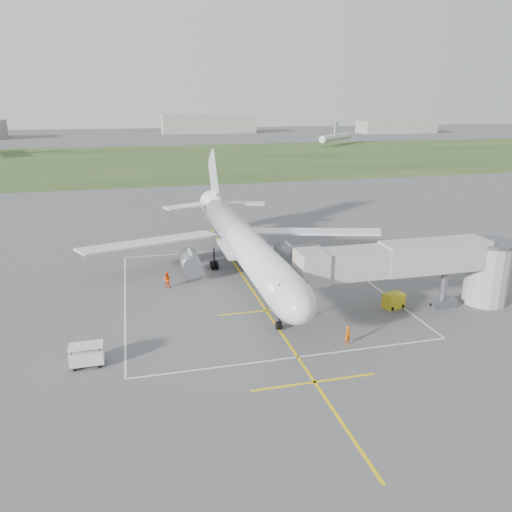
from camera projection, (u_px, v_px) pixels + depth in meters
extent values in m
plane|color=#4F4F51|center=(244.00, 278.00, 60.23)|extent=(700.00, 700.00, 0.00)
cube|color=#2A481F|center=(164.00, 160.00, 180.52)|extent=(700.00, 120.00, 0.02)
cube|color=yellow|center=(254.00, 293.00, 55.61)|extent=(0.25, 60.00, 0.01)
cube|color=yellow|center=(315.00, 382.00, 38.02)|extent=(10.00, 0.25, 0.01)
cube|color=yellow|center=(266.00, 310.00, 50.98)|extent=(10.00, 0.25, 0.01)
cube|color=silver|center=(226.00, 251.00, 71.34)|extent=(28.00, 0.20, 0.01)
cube|color=silver|center=(298.00, 357.00, 41.73)|extent=(28.00, 0.20, 0.01)
cube|color=silver|center=(125.00, 301.00, 53.25)|extent=(0.20, 32.00, 0.01)
cube|color=silver|center=(365.00, 279.00, 59.81)|extent=(0.20, 32.00, 0.01)
cylinder|color=silver|center=(244.00, 242.00, 58.89)|extent=(3.80, 36.00, 3.80)
ellipsoid|color=silver|center=(291.00, 298.00, 42.24)|extent=(3.80, 7.22, 3.80)
cube|color=black|center=(295.00, 291.00, 41.09)|extent=(2.40, 1.60, 0.99)
cone|color=silver|center=(215.00, 205.00, 77.74)|extent=(3.80, 6.00, 3.80)
cube|color=silver|center=(310.00, 232.00, 67.16)|extent=(17.93, 11.24, 1.23)
cube|color=silver|center=(151.00, 242.00, 62.24)|extent=(17.93, 11.24, 1.23)
cube|color=silver|center=(239.00, 248.00, 62.13)|extent=(4.20, 8.00, 0.50)
cube|color=silver|center=(213.00, 177.00, 77.11)|extent=(0.30, 7.89, 8.65)
cube|color=silver|center=(216.00, 199.00, 75.97)|extent=(0.35, 5.00, 1.20)
cube|color=silver|center=(241.00, 203.00, 78.39)|extent=(7.85, 5.03, 0.20)
cube|color=silver|center=(188.00, 206.00, 76.42)|extent=(7.85, 5.03, 0.20)
cylinder|color=slate|center=(287.00, 254.00, 63.43)|extent=(2.30, 4.20, 2.30)
cube|color=silver|center=(288.00, 248.00, 62.92)|extent=(0.25, 2.40, 1.20)
cylinder|color=slate|center=(190.00, 261.00, 60.53)|extent=(2.30, 4.20, 2.30)
cube|color=silver|center=(190.00, 255.00, 60.01)|extent=(0.25, 2.40, 1.20)
cylinder|color=black|center=(279.00, 317.00, 46.43)|extent=(0.18, 0.18, 2.60)
cylinder|color=black|center=(278.00, 325.00, 46.67)|extent=(0.28, 0.80, 0.80)
cylinder|color=black|center=(280.00, 325.00, 46.72)|extent=(0.28, 0.80, 0.80)
cylinder|color=black|center=(258.00, 255.00, 64.66)|extent=(0.22, 0.22, 2.80)
cylinder|color=black|center=(257.00, 263.00, 64.54)|extent=(0.32, 0.96, 0.96)
cylinder|color=black|center=(261.00, 262.00, 64.68)|extent=(0.32, 0.96, 0.96)
cylinder|color=black|center=(255.00, 261.00, 65.19)|extent=(0.32, 0.96, 0.96)
cylinder|color=black|center=(260.00, 261.00, 65.32)|extent=(0.32, 0.96, 0.96)
cylinder|color=black|center=(214.00, 258.00, 63.30)|extent=(0.22, 0.22, 2.80)
cylinder|color=black|center=(213.00, 266.00, 63.19)|extent=(0.32, 0.96, 0.96)
cylinder|color=black|center=(217.00, 266.00, 63.32)|extent=(0.32, 0.96, 0.96)
cylinder|color=black|center=(212.00, 264.00, 63.83)|extent=(0.32, 0.96, 0.96)
cylinder|color=black|center=(216.00, 264.00, 63.97)|extent=(0.32, 0.96, 0.96)
cube|color=#A49E94|center=(354.00, 263.00, 47.88)|extent=(11.09, 2.90, 2.80)
cube|color=#A49E94|center=(434.00, 256.00, 49.89)|extent=(11.09, 3.10, 3.00)
cube|color=#A49E94|center=(311.00, 267.00, 46.87)|extent=(2.60, 3.40, 3.00)
cylinder|color=slate|center=(444.00, 288.00, 51.33)|extent=(0.70, 0.70, 4.20)
cube|color=slate|center=(442.00, 303.00, 51.82)|extent=(2.60, 1.40, 0.90)
cylinder|color=#A49E94|center=(487.00, 274.00, 52.17)|extent=(4.40, 4.40, 6.40)
cylinder|color=slate|center=(491.00, 243.00, 51.16)|extent=(5.00, 5.00, 0.30)
cylinder|color=black|center=(433.00, 304.00, 51.62)|extent=(0.70, 0.30, 0.70)
cylinder|color=black|center=(450.00, 303.00, 52.09)|extent=(0.70, 0.30, 0.70)
cube|color=gold|center=(394.00, 301.00, 51.53)|extent=(2.30, 1.77, 1.53)
cylinder|color=black|center=(392.00, 309.00, 50.90)|extent=(0.30, 0.48, 0.45)
cylinder|color=black|center=(402.00, 306.00, 51.54)|extent=(0.30, 0.48, 0.45)
cube|color=silver|center=(87.00, 356.00, 40.13)|extent=(2.67, 1.63, 1.16)
cube|color=silver|center=(86.00, 346.00, 39.86)|extent=(2.67, 1.63, 0.08)
cylinder|color=black|center=(72.00, 359.00, 39.22)|extent=(0.08, 0.08, 1.38)
cylinder|color=black|center=(100.00, 355.00, 39.74)|extent=(0.08, 0.08, 1.38)
cylinder|color=black|center=(73.00, 351.00, 40.39)|extent=(0.08, 0.08, 1.38)
cylinder|color=black|center=(100.00, 348.00, 40.91)|extent=(0.08, 0.08, 1.38)
cylinder|color=black|center=(75.00, 368.00, 39.56)|extent=(0.20, 0.43, 0.42)
cylinder|color=black|center=(100.00, 365.00, 40.03)|extent=(0.20, 0.43, 0.42)
cylinder|color=black|center=(76.00, 361.00, 40.64)|extent=(0.20, 0.43, 0.42)
cylinder|color=black|center=(100.00, 358.00, 41.11)|extent=(0.20, 0.43, 0.42)
imported|color=#E65C07|center=(348.00, 335.00, 43.66)|extent=(0.75, 0.66, 1.73)
imported|color=#F14707|center=(167.00, 280.00, 57.12)|extent=(1.08, 0.97, 1.82)
cube|color=gray|center=(208.00, 124.00, 326.89)|extent=(60.00, 20.00, 12.00)
cube|color=gray|center=(396.00, 127.00, 327.82)|extent=(50.00, 18.00, 8.00)
cylinder|color=silver|center=(336.00, 137.00, 240.08)|extent=(25.21, 24.56, 3.20)
cube|color=silver|center=(336.00, 128.00, 238.74)|extent=(3.08, 3.00, 5.50)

